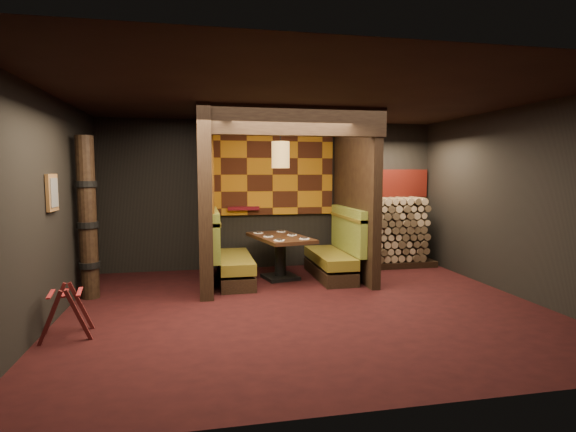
# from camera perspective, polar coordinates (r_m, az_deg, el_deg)

# --- Properties ---
(floor) EXTENTS (6.50, 5.50, 0.02)m
(floor) POSITION_cam_1_polar(r_m,az_deg,el_deg) (6.37, 2.35, -11.59)
(floor) COLOR black
(floor) RESTS_ON ground
(ceiling) EXTENTS (6.50, 5.50, 0.02)m
(ceiling) POSITION_cam_1_polar(r_m,az_deg,el_deg) (6.17, 2.46, 14.81)
(ceiling) COLOR black
(ceiling) RESTS_ON ground
(wall_back) EXTENTS (6.50, 0.02, 2.85)m
(wall_back) POSITION_cam_1_polar(r_m,az_deg,el_deg) (8.80, -1.88, 2.70)
(wall_back) COLOR black
(wall_back) RESTS_ON ground
(wall_front) EXTENTS (6.50, 0.02, 2.85)m
(wall_front) POSITION_cam_1_polar(r_m,az_deg,el_deg) (3.50, 13.23, -1.93)
(wall_front) COLOR black
(wall_front) RESTS_ON ground
(wall_left) EXTENTS (0.02, 5.50, 2.85)m
(wall_left) POSITION_cam_1_polar(r_m,az_deg,el_deg) (6.20, -28.31, 0.79)
(wall_left) COLOR black
(wall_left) RESTS_ON ground
(wall_right) EXTENTS (0.02, 5.50, 2.85)m
(wall_right) POSITION_cam_1_polar(r_m,az_deg,el_deg) (7.57, 27.14, 1.60)
(wall_right) COLOR black
(wall_right) RESTS_ON ground
(partition_left) EXTENTS (0.20, 2.20, 2.85)m
(partition_left) POSITION_cam_1_polar(r_m,az_deg,el_deg) (7.58, -10.60, 2.13)
(partition_left) COLOR black
(partition_left) RESTS_ON floor
(partition_right) EXTENTS (0.15, 2.10, 2.85)m
(partition_right) POSITION_cam_1_polar(r_m,az_deg,el_deg) (8.11, 8.49, 2.39)
(partition_right) COLOR black
(partition_right) RESTS_ON floor
(header_beam) EXTENTS (2.85, 0.18, 0.44)m
(header_beam) POSITION_cam_1_polar(r_m,az_deg,el_deg) (6.81, 0.81, 12.00)
(header_beam) COLOR black
(header_beam) RESTS_ON partition_left
(tapa_back_panel) EXTENTS (2.40, 0.06, 1.55)m
(tapa_back_panel) POSITION_cam_1_polar(r_m,az_deg,el_deg) (8.74, -1.99, 5.27)
(tapa_back_panel) COLOR #A26211
(tapa_back_panel) RESTS_ON wall_back
(tapa_side_panel) EXTENTS (0.04, 1.85, 1.45)m
(tapa_side_panel) POSITION_cam_1_polar(r_m,az_deg,el_deg) (7.74, -9.78, 5.36)
(tapa_side_panel) COLOR #A26211
(tapa_side_panel) RESTS_ON partition_left
(lacquer_shelf) EXTENTS (0.60, 0.12, 0.07)m
(lacquer_shelf) POSITION_cam_1_polar(r_m,az_deg,el_deg) (8.63, -5.68, 0.99)
(lacquer_shelf) COLOR #560E16
(lacquer_shelf) RESTS_ON wall_back
(booth_bench_left) EXTENTS (0.68, 1.60, 1.14)m
(booth_bench_left) POSITION_cam_1_polar(r_m,az_deg,el_deg) (7.72, -7.56, -5.43)
(booth_bench_left) COLOR black
(booth_bench_left) RESTS_ON floor
(booth_bench_right) EXTENTS (0.68, 1.60, 1.14)m
(booth_bench_right) POSITION_cam_1_polar(r_m,az_deg,el_deg) (8.06, 6.03, -4.94)
(booth_bench_right) COLOR black
(booth_bench_right) RESTS_ON floor
(dining_table) EXTENTS (1.07, 1.57, 0.76)m
(dining_table) POSITION_cam_1_polar(r_m,az_deg,el_deg) (7.88, -1.00, -4.25)
(dining_table) COLOR black
(dining_table) RESTS_ON floor
(place_settings) EXTENTS (0.84, 1.24, 0.03)m
(place_settings) POSITION_cam_1_polar(r_m,az_deg,el_deg) (7.84, -1.00, -2.48)
(place_settings) COLOR white
(place_settings) RESTS_ON dining_table
(pendant_lamp) EXTENTS (0.31, 0.31, 0.91)m
(pendant_lamp) POSITION_cam_1_polar(r_m,az_deg,el_deg) (7.72, -0.95, 7.78)
(pendant_lamp) COLOR olive
(pendant_lamp) RESTS_ON ceiling
(framed_picture) EXTENTS (0.05, 0.36, 0.46)m
(framed_picture) POSITION_cam_1_polar(r_m,az_deg,el_deg) (6.27, -27.75, 2.65)
(framed_picture) COLOR brown
(framed_picture) RESTS_ON wall_left
(luggage_rack) EXTENTS (0.64, 0.49, 0.63)m
(luggage_rack) POSITION_cam_1_polar(r_m,az_deg,el_deg) (5.79, -26.35, -10.64)
(luggage_rack) COLOR #441313
(luggage_rack) RESTS_ON floor
(totem_column) EXTENTS (0.31, 0.31, 2.40)m
(totem_column) POSITION_cam_1_polar(r_m,az_deg,el_deg) (7.22, -24.11, -0.34)
(totem_column) COLOR black
(totem_column) RESTS_ON floor
(firewood_stack) EXTENTS (1.73, 0.70, 1.36)m
(firewood_stack) POSITION_cam_1_polar(r_m,az_deg,el_deg) (9.15, 12.85, -2.01)
(firewood_stack) COLOR black
(firewood_stack) RESTS_ON floor
(mosaic_header) EXTENTS (1.83, 0.10, 0.56)m
(mosaic_header) POSITION_cam_1_polar(r_m,az_deg,el_deg) (9.37, 12.15, 4.08)
(mosaic_header) COLOR maroon
(mosaic_header) RESTS_ON wall_back
(bay_front_post) EXTENTS (0.08, 0.08, 2.85)m
(bay_front_post) POSITION_cam_1_polar(r_m,az_deg,el_deg) (8.38, 8.47, 2.49)
(bay_front_post) COLOR black
(bay_front_post) RESTS_ON floor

